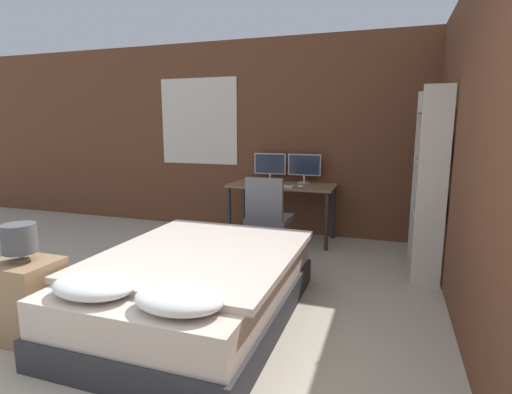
{
  "coord_description": "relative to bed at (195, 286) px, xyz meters",
  "views": [
    {
      "loc": [
        1.25,
        -1.46,
        1.53
      ],
      "look_at": [
        -0.13,
        2.62,
        0.75
      ],
      "focal_mm": 28.0,
      "sensor_mm": 36.0,
      "label": 1
    }
  ],
  "objects": [
    {
      "name": "bookshelf",
      "position": [
        1.79,
        1.57,
        0.79
      ],
      "size": [
        0.26,
        0.87,
        1.89
      ],
      "color": "beige",
      "rests_on": "ground_plane"
    },
    {
      "name": "office_chair",
      "position": [
        0.12,
        1.57,
        0.13
      ],
      "size": [
        0.52,
        0.52,
        0.96
      ],
      "color": "black",
      "rests_on": "ground_plane"
    },
    {
      "name": "bedside_lamp",
      "position": [
        -1.01,
        -0.66,
        0.48
      ],
      "size": [
        0.23,
        0.23,
        0.27
      ],
      "color": "gray",
      "rests_on": "nightstand"
    },
    {
      "name": "monitor_right",
      "position": [
        0.31,
        2.61,
        0.71
      ],
      "size": [
        0.45,
        0.16,
        0.39
      ],
      "color": "#B7B7BC",
      "rests_on": "desk"
    },
    {
      "name": "wall_side_right",
      "position": [
        1.97,
        0.28,
        1.09
      ],
      "size": [
        0.06,
        12.0,
        2.7
      ],
      "color": "brown",
      "rests_on": "ground_plane"
    },
    {
      "name": "desk",
      "position": [
        0.07,
        2.38,
        0.4
      ],
      "size": [
        1.39,
        0.67,
        0.75
      ],
      "color": "#846042",
      "rests_on": "ground_plane"
    },
    {
      "name": "nightstand",
      "position": [
        -1.01,
        -0.66,
        0.03
      ],
      "size": [
        0.46,
        0.38,
        0.58
      ],
      "color": "#997551",
      "rests_on": "ground_plane"
    },
    {
      "name": "computer_mouse",
      "position": [
        0.37,
        2.15,
        0.51
      ],
      "size": [
        0.07,
        0.05,
        0.04
      ],
      "color": "#B7B7BC",
      "rests_on": "desk"
    },
    {
      "name": "keyboard",
      "position": [
        0.07,
        2.15,
        0.5
      ],
      "size": [
        0.42,
        0.13,
        0.02
      ],
      "color": "#B7B7BC",
      "rests_on": "desk"
    },
    {
      "name": "bed",
      "position": [
        0.0,
        0.0,
        0.0
      ],
      "size": [
        1.49,
        2.09,
        0.6
      ],
      "color": "#2D2D33",
      "rests_on": "ground_plane"
    },
    {
      "name": "wall_back",
      "position": [
        0.15,
        2.78,
        1.09
      ],
      "size": [
        12.0,
        0.08,
        2.7
      ],
      "color": "brown",
      "rests_on": "ground_plane"
    },
    {
      "name": "monitor_left",
      "position": [
        -0.17,
        2.61,
        0.71
      ],
      "size": [
        0.45,
        0.16,
        0.39
      ],
      "color": "#B7B7BC",
      "rests_on": "desk"
    }
  ]
}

